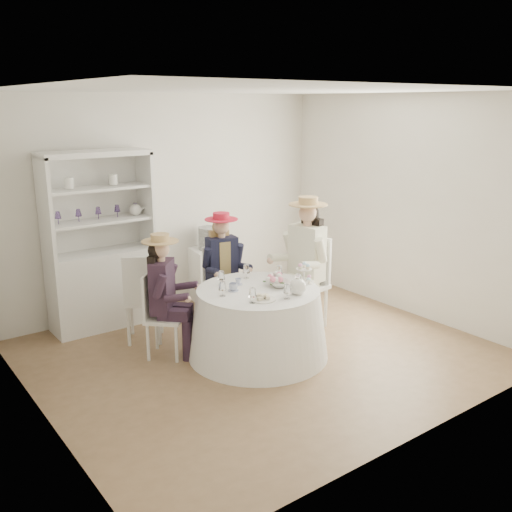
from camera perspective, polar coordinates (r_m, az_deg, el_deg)
ground at (r=6.17m, az=0.56°, el=-9.65°), size 4.50×4.50×0.00m
ceiling at (r=5.61m, az=0.63°, el=16.29°), size 4.50×4.50×0.00m
wall_back at (r=7.40m, az=-8.83°, el=5.32°), size 4.50×0.00×4.50m
wall_front at (r=4.37m, az=16.65°, el=-1.96°), size 4.50×0.00×4.50m
wall_left at (r=4.77m, az=-21.50°, el=-0.95°), size 0.00×4.50×4.50m
wall_right at (r=7.29m, az=14.89°, el=4.85°), size 0.00×4.50×4.50m
tea_table at (r=5.99m, az=0.21°, el=-6.68°), size 1.47×1.47×0.73m
hutch at (r=6.92m, az=-15.17°, el=-0.94°), size 1.38×0.85×2.07m
side_table at (r=7.64m, az=-4.59°, el=-1.89°), size 0.53×0.53×0.71m
hatbox at (r=7.51m, az=-4.67°, el=1.79°), size 0.38×0.38×0.29m
guest_left at (r=5.92m, az=-9.15°, el=-3.24°), size 0.56×0.56×1.32m
guest_mid at (r=6.69m, az=-3.36°, el=-0.66°), size 0.51×0.53×1.36m
guest_right at (r=6.60m, az=4.96°, el=0.06°), size 0.61×0.58×1.56m
spare_chair at (r=6.36m, az=-11.21°, el=-3.91°), size 0.57×0.57×1.01m
teacup_a at (r=5.80m, az=-2.29°, el=-3.17°), size 0.12×0.12×0.07m
teacup_b at (r=6.00m, az=-1.79°, el=-2.61°), size 0.08×0.08×0.06m
teacup_c at (r=6.08m, az=2.17°, el=-2.35°), size 0.09×0.09×0.06m
flower_bowl at (r=5.93m, az=2.38°, el=-2.86°), size 0.28×0.28×0.06m
flower_arrangement at (r=5.96m, az=1.84°, el=-2.23°), size 0.17×0.16×0.06m
table_teapot at (r=5.71m, az=4.20°, el=-3.07°), size 0.24×0.17×0.18m
sandwich_plate at (r=5.55m, az=0.70°, el=-4.26°), size 0.25×0.25×0.06m
cupcake_stand at (r=6.08m, az=4.82°, el=-1.96°), size 0.22×0.22×0.21m
stemware_set at (r=5.84m, az=0.22°, el=-2.65°), size 0.88×0.88×0.15m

